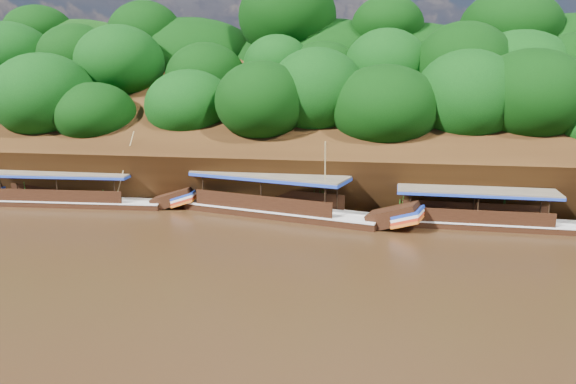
# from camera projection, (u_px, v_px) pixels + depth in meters

# --- Properties ---
(ground) EXTENTS (160.00, 160.00, 0.00)m
(ground) POSITION_uv_depth(u_px,v_px,m) (260.00, 255.00, 28.99)
(ground) COLOR black
(ground) RESTS_ON ground
(riverbank) EXTENTS (120.00, 30.06, 19.40)m
(riverbank) POSITION_uv_depth(u_px,v_px,m) (314.00, 155.00, 50.49)
(riverbank) COLOR black
(riverbank) RESTS_ON ground
(boat_0) EXTENTS (14.30, 2.80, 5.18)m
(boat_0) POSITION_uv_depth(u_px,v_px,m) (500.00, 220.00, 33.94)
(boat_0) COLOR black
(boat_0) RESTS_ON ground
(boat_1) EXTENTS (15.94, 6.17, 5.75)m
(boat_1) POSITION_uv_depth(u_px,v_px,m) (292.00, 208.00, 36.43)
(boat_1) COLOR black
(boat_1) RESTS_ON ground
(boat_2) EXTENTS (15.14, 3.02, 5.72)m
(boat_2) POSITION_uv_depth(u_px,v_px,m) (86.00, 198.00, 39.57)
(boat_2) COLOR black
(boat_2) RESTS_ON ground
(reeds) EXTENTS (48.86, 2.27, 2.09)m
(reeds) POSITION_uv_depth(u_px,v_px,m) (248.00, 197.00, 38.39)
(reeds) COLOR #21721C
(reeds) RESTS_ON ground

